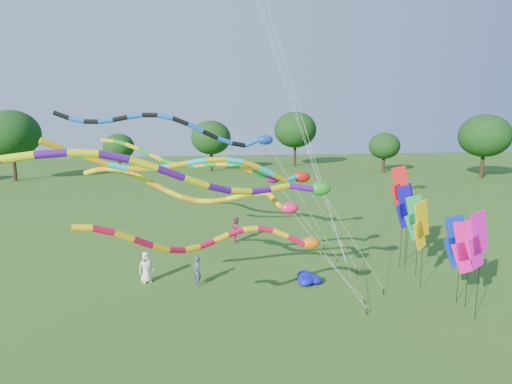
{
  "coord_description": "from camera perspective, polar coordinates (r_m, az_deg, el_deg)",
  "views": [
    {
      "loc": [
        -5.45,
        -16.07,
        8.47
      ],
      "look_at": [
        -2.38,
        4.66,
        4.8
      ],
      "focal_mm": 30.0,
      "sensor_mm": 36.0,
      "label": 1
    }
  ],
  "objects": [
    {
      "name": "person_a",
      "position": [
        23.17,
        -14.42,
        -9.69
      ],
      "size": [
        0.93,
        0.76,
        1.63
      ],
      "primitive_type": "imported",
      "rotation": [
        0.0,
        0.0,
        0.35
      ],
      "color": "silver",
      "rests_on": "ground"
    },
    {
      "name": "tube_kite_cyan",
      "position": [
        18.9,
        -4.68,
        3.12
      ],
      "size": [
        14.15,
        4.5,
        8.21
      ],
      "rotation": [
        0.0,
        0.0,
        0.33
      ],
      "color": "black",
      "rests_on": "ground"
    },
    {
      "name": "tube_kite_purple",
      "position": [
        16.18,
        -6.98,
        1.84
      ],
      "size": [
        16.49,
        4.35,
        8.12
      ],
      "rotation": [
        0.0,
        0.0,
        0.26
      ],
      "color": "black",
      "rests_on": "ground"
    },
    {
      "name": "tree_ring",
      "position": [
        20.48,
        2.18,
        2.4
      ],
      "size": [
        117.28,
        121.58,
        9.72
      ],
      "color": "#382314",
      "rests_on": "ground"
    },
    {
      "name": "tube_kite_blue",
      "position": [
        23.15,
        -8.81,
        8.17
      ],
      "size": [
        15.13,
        1.31,
        9.31
      ],
      "rotation": [
        0.0,
        0.0,
        0.0
      ],
      "color": "black",
      "rests_on": "ground"
    },
    {
      "name": "tube_kite_red",
      "position": [
        16.42,
        -2.62,
        -6.37
      ],
      "size": [
        11.2,
        3.99,
        5.71
      ],
      "rotation": [
        0.0,
        0.0,
        0.29
      ],
      "color": "black",
      "rests_on": "ground"
    },
    {
      "name": "tube_kite_green",
      "position": [
        29.28,
        -6.57,
        3.64
      ],
      "size": [
        14.51,
        6.29,
        7.57
      ],
      "rotation": [
        0.0,
        0.0,
        -0.4
      ],
      "color": "black",
      "rests_on": "ground"
    },
    {
      "name": "banner_pole_green",
      "position": [
        24.15,
        20.41,
        -3.25
      ],
      "size": [
        1.16,
        0.24,
        4.48
      ],
      "rotation": [
        0.0,
        0.0,
        -0.14
      ],
      "color": "black",
      "rests_on": "ground"
    },
    {
      "name": "banner_pole_magenta_b",
      "position": [
        21.21,
        26.0,
        -6.61
      ],
      "size": [
        1.11,
        0.49,
        4.06
      ],
      "rotation": [
        0.0,
        0.0,
        -0.37
      ],
      "color": "black",
      "rests_on": "ground"
    },
    {
      "name": "banner_pole_blue_b",
      "position": [
        24.92,
        19.17,
        -1.88
      ],
      "size": [
        1.16,
        0.26,
        4.87
      ],
      "rotation": [
        0.0,
        0.0,
        0.16
      ],
      "color": "black",
      "rests_on": "ground"
    },
    {
      "name": "person_b",
      "position": [
        22.26,
        -7.86,
        -10.4
      ],
      "size": [
        0.58,
        0.67,
        1.54
      ],
      "primitive_type": "imported",
      "rotation": [
        0.0,
        0.0,
        -1.1
      ],
      "color": "#3F4359",
      "rests_on": "ground"
    },
    {
      "name": "banner_pole_red",
      "position": [
        24.98,
        18.63,
        0.46
      ],
      "size": [
        1.16,
        0.24,
        5.86
      ],
      "rotation": [
        0.0,
        0.0,
        -0.14
      ],
      "color": "black",
      "rests_on": "ground"
    },
    {
      "name": "banner_pole_violet",
      "position": [
        26.81,
        19.31,
        -1.49
      ],
      "size": [
        1.11,
        0.5,
        4.69
      ],
      "rotation": [
        0.0,
        0.0,
        -0.37
      ],
      "color": "black",
      "rests_on": "ground"
    },
    {
      "name": "tube_kite_orange",
      "position": [
        18.75,
        -5.67,
        -0.26
      ],
      "size": [
        11.98,
        3.46,
        6.85
      ],
      "rotation": [
        0.0,
        0.0,
        -0.3
      ],
      "color": "black",
      "rests_on": "ground"
    },
    {
      "name": "banner_pole_magenta_a",
      "position": [
        19.79,
        27.48,
        -5.71
      ],
      "size": [
        1.14,
        0.4,
        4.78
      ],
      "rotation": [
        0.0,
        0.0,
        0.28
      ],
      "color": "black",
      "rests_on": "ground"
    },
    {
      "name": "ground",
      "position": [
        18.97,
        9.63,
        -16.74
      ],
      "size": [
        160.0,
        160.0,
        0.0
      ],
      "primitive_type": "plane",
      "color": "#245015",
      "rests_on": "ground"
    },
    {
      "name": "banner_pole_orange",
      "position": [
        22.21,
        21.16,
        -4.16
      ],
      "size": [
        1.1,
        0.52,
        4.58
      ],
      "rotation": [
        0.0,
        0.0,
        0.4
      ],
      "color": "black",
      "rests_on": "ground"
    },
    {
      "name": "blue_nylon_heap",
      "position": [
        22.76,
        7.43,
        -11.4
      ],
      "size": [
        1.39,
        1.61,
        0.48
      ],
      "color": "#0C0FA7",
      "rests_on": "ground"
    },
    {
      "name": "person_c",
      "position": [
        29.46,
        -2.63,
        -5.02
      ],
      "size": [
        0.68,
        0.87,
        1.75
      ],
      "primitive_type": "imported",
      "rotation": [
        0.0,
        0.0,
        1.55
      ],
      "color": "#983752",
      "rests_on": "ground"
    },
    {
      "name": "banner_pole_blue_a",
      "position": [
        21.43,
        25.09,
        -6.0
      ],
      "size": [
        1.14,
        0.39,
        4.19
      ],
      "rotation": [
        0.0,
        0.0,
        -0.27
      ],
      "color": "black",
      "rests_on": "ground"
    }
  ]
}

